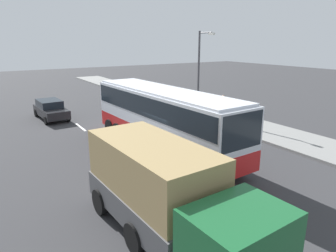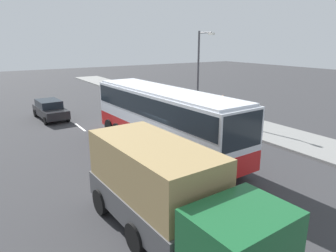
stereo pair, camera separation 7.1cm
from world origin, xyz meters
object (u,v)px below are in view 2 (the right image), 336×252
(coach_bus, at_px, (163,114))
(cargo_truck, at_px, (168,193))
(car_black_sedan, at_px, (50,109))
(street_lamp, at_px, (200,68))
(pedestrian_near_curb, at_px, (222,104))

(coach_bus, relative_size, cargo_truck, 1.56)
(cargo_truck, distance_m, car_black_sedan, 18.50)
(cargo_truck, relative_size, street_lamp, 1.11)
(pedestrian_near_curb, xyz_separation_m, street_lamp, (-1.09, -1.60, 2.89))
(car_black_sedan, relative_size, street_lamp, 0.67)
(coach_bus, height_order, street_lamp, street_lamp)
(pedestrian_near_curb, bearing_deg, car_black_sedan, 99.69)
(cargo_truck, bearing_deg, coach_bus, 146.65)
(car_black_sedan, bearing_deg, coach_bus, 15.25)
(cargo_truck, bearing_deg, street_lamp, 135.92)
(cargo_truck, bearing_deg, car_black_sedan, 176.37)
(car_black_sedan, distance_m, street_lamp, 12.64)
(coach_bus, bearing_deg, pedestrian_near_curb, 113.88)
(coach_bus, distance_m, cargo_truck, 8.22)
(car_black_sedan, distance_m, pedestrian_near_curb, 14.14)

